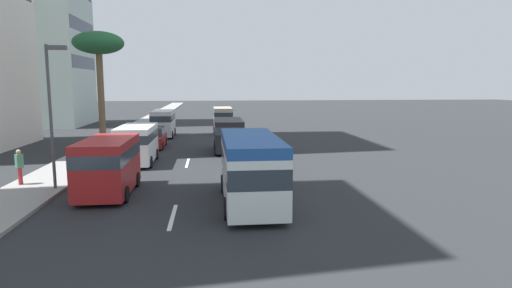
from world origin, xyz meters
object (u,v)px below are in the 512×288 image
object	(u,v)px
minibus_second	(251,167)
palm_tree	(99,46)
van_third	(163,122)
car_sixth	(153,138)
van_lead	(223,118)
van_fourth	(108,163)
van_fifth	(228,133)
pedestrian_mid_block	(19,165)
van_seventh	(137,142)
street_lamp	(52,101)

from	to	relation	value
minibus_second	palm_tree	world-z (taller)	palm_tree
minibus_second	van_third	distance (m)	24.84
van_third	car_sixth	xyz separation A→B (m)	(-7.06, 0.10, -0.69)
van_lead	minibus_second	xyz separation A→B (m)	(-28.46, -0.25, 0.13)
van_fourth	palm_tree	xyz separation A→B (m)	(17.79, 4.52, 6.73)
van_fifth	pedestrian_mid_block	distance (m)	14.70
minibus_second	van_fifth	size ratio (longest dim) A/B	1.40
van_fourth	van_seventh	xyz separation A→B (m)	(7.74, -0.01, -0.08)
van_third	car_sixth	world-z (taller)	van_third
van_seventh	street_lamp	world-z (taller)	street_lamp
van_third	palm_tree	xyz separation A→B (m)	(-4.08, 4.69, 6.73)
palm_tree	van_seventh	bearing A→B (deg)	-155.76
van_fourth	van_seventh	distance (m)	7.74
van_lead	car_sixth	world-z (taller)	van_lead
van_fifth	car_sixth	bearing A→B (deg)	64.56
minibus_second	pedestrian_mid_block	world-z (taller)	minibus_second
van_fifth	street_lamp	distance (m)	14.34
van_third	pedestrian_mid_block	world-z (taller)	van_third
van_fourth	car_sixth	distance (m)	14.83
pedestrian_mid_block	car_sixth	bearing A→B (deg)	-162.53
van_lead	van_third	bearing A→B (deg)	126.72
minibus_second	pedestrian_mid_block	size ratio (longest dim) A/B	3.96
van_fourth	car_sixth	bearing A→B (deg)	179.71
minibus_second	van_seventh	distance (m)	11.77
van_fourth	car_sixth	size ratio (longest dim) A/B	1.12
car_sixth	pedestrian_mid_block	bearing A→B (deg)	-20.09
minibus_second	car_sixth	world-z (taller)	minibus_second
van_lead	street_lamp	world-z (taller)	street_lamp
minibus_second	van_fourth	size ratio (longest dim) A/B	1.42
van_fourth	van_fifth	world-z (taller)	van_fourth
van_third	van_fourth	xyz separation A→B (m)	(-21.88, 0.18, 0.01)
van_lead	palm_tree	size ratio (longest dim) A/B	0.54
palm_tree	van_fifth	bearing A→B (deg)	-118.87
van_third	van_fifth	size ratio (longest dim) A/B	1.02
van_seventh	pedestrian_mid_block	size ratio (longest dim) A/B	2.85
minibus_second	van_seventh	xyz separation A→B (m)	(9.93, 6.31, -0.20)
van_fifth	street_lamp	size ratio (longest dim) A/B	0.74
van_lead	van_seventh	bearing A→B (deg)	161.88
van_third	van_fifth	distance (m)	11.50
minibus_second	palm_tree	xyz separation A→B (m)	(19.99, 10.84, 6.61)
minibus_second	van_lead	bearing A→B (deg)	0.50
car_sixth	street_lamp	world-z (taller)	street_lamp
street_lamp	palm_tree	bearing A→B (deg)	6.56
minibus_second	van_fourth	bearing A→B (deg)	70.88
palm_tree	street_lamp	world-z (taller)	palm_tree
van_fourth	pedestrian_mid_block	world-z (taller)	van_fourth
van_lead	van_fifth	size ratio (longest dim) A/B	1.02
van_fifth	van_seventh	xyz separation A→B (m)	(-4.24, 6.02, -0.01)
van_third	street_lamp	size ratio (longest dim) A/B	0.75
van_third	van_fifth	bearing A→B (deg)	30.61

